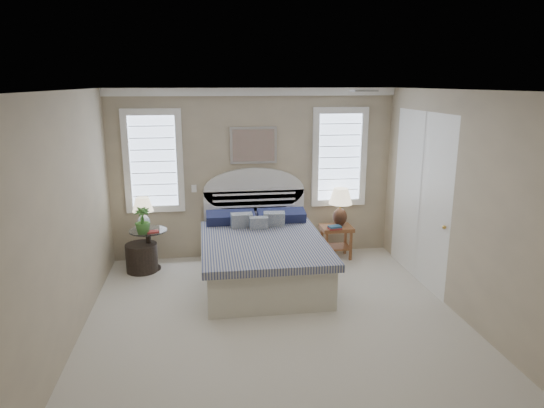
{
  "coord_description": "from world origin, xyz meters",
  "views": [
    {
      "loc": [
        -0.8,
        -5.1,
        2.78
      ],
      "look_at": [
        0.08,
        1.0,
        1.23
      ],
      "focal_mm": 32.0,
      "sensor_mm": 36.0,
      "label": 1
    }
  ],
  "objects": [
    {
      "name": "painting",
      "position": [
        0.0,
        2.46,
        1.82
      ],
      "size": [
        0.74,
        0.04,
        0.58
      ],
      "primitive_type": "cube",
      "color": "silver",
      "rests_on": "wall_back"
    },
    {
      "name": "lamp_right",
      "position": [
        1.37,
        2.22,
        0.9
      ],
      "size": [
        0.39,
        0.39,
        0.61
      ],
      "rotation": [
        0.0,
        0.0,
        0.03
      ],
      "color": "black",
      "rests_on": "nightstand_right"
    },
    {
      "name": "bed",
      "position": [
        0.0,
        1.46,
        0.39
      ],
      "size": [
        1.72,
        2.28,
        1.47
      ],
      "color": "beige",
      "rests_on": "floor"
    },
    {
      "name": "books_right",
      "position": [
        1.23,
        2.0,
        0.56
      ],
      "size": [
        0.22,
        0.18,
        0.06
      ],
      "rotation": [
        0.0,
        0.0,
        0.17
      ],
      "color": "maroon",
      "rests_on": "nightstand_right"
    },
    {
      "name": "window_right",
      "position": [
        1.4,
        2.48,
        1.6
      ],
      "size": [
        0.9,
        0.06,
        1.6
      ],
      "primitive_type": "cube",
      "color": "silver",
      "rests_on": "wall_back"
    },
    {
      "name": "lamp_left",
      "position": [
        -1.7,
        2.06,
        0.94
      ],
      "size": [
        0.4,
        0.4,
        0.5
      ],
      "rotation": [
        0.0,
        0.0,
        -0.39
      ],
      "color": "silver",
      "rests_on": "side_table_left"
    },
    {
      "name": "potted_plant",
      "position": [
        -1.7,
        1.88,
        0.83
      ],
      "size": [
        0.23,
        0.23,
        0.4
      ],
      "primitive_type": "imported",
      "rotation": [
        0.0,
        0.0,
        0.02
      ],
      "color": "#2B6C2B",
      "rests_on": "side_table_left"
    },
    {
      "name": "side_table_left",
      "position": [
        -1.65,
        2.05,
        0.39
      ],
      "size": [
        0.56,
        0.56,
        0.63
      ],
      "color": "black",
      "rests_on": "floor"
    },
    {
      "name": "books_left",
      "position": [
        -1.57,
        1.9,
        0.64
      ],
      "size": [
        0.2,
        0.17,
        0.02
      ],
      "rotation": [
        0.0,
        0.0,
        0.27
      ],
      "color": "maroon",
      "rests_on": "side_table_left"
    },
    {
      "name": "ceiling",
      "position": [
        0.0,
        0.0,
        2.7
      ],
      "size": [
        4.5,
        5.0,
        0.01
      ],
      "primitive_type": "cube",
      "color": "silver",
      "rests_on": "wall_back"
    },
    {
      "name": "closet_door",
      "position": [
        2.23,
        1.2,
        1.2
      ],
      "size": [
        0.02,
        1.8,
        2.4
      ],
      "primitive_type": "cube",
      "color": "white",
      "rests_on": "floor"
    },
    {
      "name": "floor",
      "position": [
        0.0,
        0.0,
        0.0
      ],
      "size": [
        4.5,
        5.0,
        0.01
      ],
      "primitive_type": "cube",
      "color": "#BDB5A1",
      "rests_on": "ground"
    },
    {
      "name": "switch_plate",
      "position": [
        -0.95,
        2.48,
        1.15
      ],
      "size": [
        0.08,
        0.01,
        0.12
      ],
      "primitive_type": "cube",
      "color": "white",
      "rests_on": "wall_back"
    },
    {
      "name": "wall_right",
      "position": [
        2.25,
        0.0,
        1.35
      ],
      "size": [
        0.02,
        5.0,
        2.7
      ],
      "primitive_type": "cube",
      "color": "#C2B091",
      "rests_on": "floor"
    },
    {
      "name": "nightstand_right",
      "position": [
        1.3,
        2.15,
        0.39
      ],
      "size": [
        0.5,
        0.4,
        0.53
      ],
      "color": "brown",
      "rests_on": "floor"
    },
    {
      "name": "wall_back",
      "position": [
        0.0,
        2.5,
        1.35
      ],
      "size": [
        4.5,
        0.02,
        2.7
      ],
      "primitive_type": "cube",
      "color": "#C2B091",
      "rests_on": "floor"
    },
    {
      "name": "window_left",
      "position": [
        -1.55,
        2.48,
        1.6
      ],
      "size": [
        0.9,
        0.06,
        1.6
      ],
      "primitive_type": "cube",
      "color": "silver",
      "rests_on": "wall_back"
    },
    {
      "name": "crown_molding",
      "position": [
        0.0,
        2.46,
        2.64
      ],
      "size": [
        4.5,
        0.08,
        0.12
      ],
      "primitive_type": "cube",
      "color": "white",
      "rests_on": "wall_back"
    },
    {
      "name": "hvac_vent",
      "position": [
        1.2,
        0.8,
        2.68
      ],
      "size": [
        0.3,
        0.2,
        0.02
      ],
      "primitive_type": "cube",
      "color": "#B2B2B2",
      "rests_on": "ceiling"
    },
    {
      "name": "floor_pot",
      "position": [
        -1.76,
        2.0,
        0.21
      ],
      "size": [
        0.56,
        0.56,
        0.43
      ],
      "primitive_type": "cylinder",
      "rotation": [
        0.0,
        0.0,
        0.22
      ],
      "color": "black",
      "rests_on": "floor"
    },
    {
      "name": "wall_left",
      "position": [
        -2.25,
        0.0,
        1.35
      ],
      "size": [
        0.02,
        5.0,
        2.7
      ],
      "primitive_type": "cube",
      "color": "#C2B091",
      "rests_on": "floor"
    }
  ]
}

